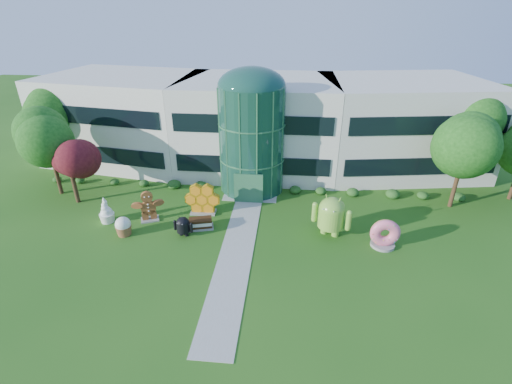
# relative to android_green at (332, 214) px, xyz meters

# --- Properties ---
(ground) EXTENTS (140.00, 140.00, 0.00)m
(ground) POSITION_rel_android_green_xyz_m (-6.93, -4.41, -1.85)
(ground) COLOR #215114
(ground) RESTS_ON ground
(building) EXTENTS (46.00, 15.00, 9.30)m
(building) POSITION_rel_android_green_xyz_m (-6.93, 13.59, 2.80)
(building) COLOR beige
(building) RESTS_ON ground
(atrium) EXTENTS (6.00, 6.00, 9.80)m
(atrium) POSITION_rel_android_green_xyz_m (-6.93, 7.59, 3.05)
(atrium) COLOR #194738
(atrium) RESTS_ON ground
(walkway) EXTENTS (2.40, 20.00, 0.04)m
(walkway) POSITION_rel_android_green_xyz_m (-6.93, -2.41, -1.83)
(walkway) COLOR #9E9E93
(walkway) RESTS_ON ground
(tree_red) EXTENTS (4.00, 4.00, 6.00)m
(tree_red) POSITION_rel_android_green_xyz_m (-22.43, 3.09, 1.15)
(tree_red) COLOR #3F0C14
(tree_red) RESTS_ON ground
(trees_backdrop) EXTENTS (52.00, 8.00, 8.40)m
(trees_backdrop) POSITION_rel_android_green_xyz_m (-6.93, 8.59, 2.35)
(trees_backdrop) COLOR #164611
(trees_backdrop) RESTS_ON ground
(android_green) EXTENTS (3.86, 3.28, 3.71)m
(android_green) POSITION_rel_android_green_xyz_m (0.00, 0.00, 0.00)
(android_green) COLOR #79B439
(android_green) RESTS_ON ground
(android_black) EXTENTS (1.83, 1.39, 1.88)m
(android_black) POSITION_rel_android_green_xyz_m (-11.34, -1.32, -0.91)
(android_black) COLOR black
(android_black) RESTS_ON ground
(donut) EXTENTS (2.23, 1.09, 2.31)m
(donut) POSITION_rel_android_green_xyz_m (3.83, -1.21, -0.70)
(donut) COLOR #E75874
(donut) RESTS_ON ground
(gingerbread) EXTENTS (3.11, 2.15, 2.68)m
(gingerbread) POSITION_rel_android_green_xyz_m (-14.80, 0.68, -0.51)
(gingerbread) COLOR brown
(gingerbread) RESTS_ON ground
(ice_cream_sandwich) EXTENTS (2.19, 1.48, 0.89)m
(ice_cream_sandwich) POSITION_rel_android_green_xyz_m (-10.26, -0.18, -1.41)
(ice_cream_sandwich) COLOR black
(ice_cream_sandwich) RESTS_ON ground
(honeycomb) EXTENTS (3.21, 1.26, 2.49)m
(honeycomb) POSITION_rel_android_green_xyz_m (-10.60, 2.24, -0.61)
(honeycomb) COLOR orange
(honeycomb) RESTS_ON ground
(froyo) EXTENTS (1.69, 1.69, 2.25)m
(froyo) POSITION_rel_android_green_xyz_m (-18.18, 0.07, -0.73)
(froyo) COLOR white
(froyo) RESTS_ON ground
(cupcake) EXTENTS (1.46, 1.46, 1.55)m
(cupcake) POSITION_rel_android_green_xyz_m (-16.00, -1.66, -1.08)
(cupcake) COLOR white
(cupcake) RESTS_ON ground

